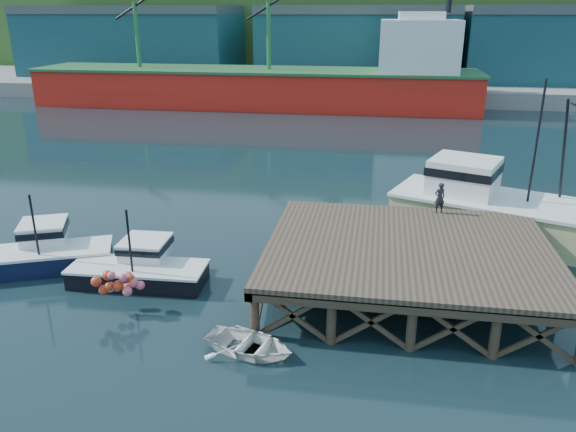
% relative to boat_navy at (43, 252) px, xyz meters
% --- Properties ---
extents(ground, '(300.00, 300.00, 0.00)m').
position_rel_boat_navy_xyz_m(ground, '(11.37, 0.42, -0.78)').
color(ground, black).
rests_on(ground, ground).
extents(wharf, '(12.00, 10.00, 2.62)m').
position_rel_boat_navy_xyz_m(wharf, '(16.87, 0.23, 1.16)').
color(wharf, brown).
rests_on(wharf, ground).
extents(far_quay, '(160.00, 40.00, 2.00)m').
position_rel_boat_navy_xyz_m(far_quay, '(11.37, 70.42, 0.22)').
color(far_quay, gray).
rests_on(far_quay, ground).
extents(warehouse_left, '(32.00, 16.00, 9.00)m').
position_rel_boat_navy_xyz_m(warehouse_left, '(-23.63, 65.42, 5.72)').
color(warehouse_left, '#1A4E55').
rests_on(warehouse_left, far_quay).
extents(warehouse_mid, '(28.00, 16.00, 9.00)m').
position_rel_boat_navy_xyz_m(warehouse_mid, '(11.37, 65.42, 5.72)').
color(warehouse_mid, '#1A4E55').
rests_on(warehouse_mid, far_quay).
extents(warehouse_right, '(30.00, 16.00, 9.00)m').
position_rel_boat_navy_xyz_m(warehouse_right, '(41.37, 65.42, 5.72)').
color(warehouse_right, '#1A4E55').
rests_on(warehouse_right, far_quay).
extents(cargo_ship, '(55.50, 10.00, 13.75)m').
position_rel_boat_navy_xyz_m(cargo_ship, '(2.91, 48.42, 2.53)').
color(cargo_ship, red).
rests_on(cargo_ship, ground).
extents(hillside, '(220.00, 50.00, 22.00)m').
position_rel_boat_navy_xyz_m(hillside, '(11.37, 100.42, 10.22)').
color(hillside, '#2D511E').
rests_on(hillside, ground).
extents(boat_navy, '(6.62, 4.63, 3.90)m').
position_rel_boat_navy_xyz_m(boat_navy, '(0.00, 0.00, 0.00)').
color(boat_navy, black).
rests_on(boat_navy, ground).
extents(boat_black, '(6.09, 5.13, 3.72)m').
position_rel_boat_navy_xyz_m(boat_black, '(5.12, -0.67, -0.10)').
color(boat_black, black).
rests_on(boat_black, ground).
extents(trawler, '(13.33, 8.75, 8.41)m').
position_rel_boat_navy_xyz_m(trawler, '(22.33, 7.25, 0.95)').
color(trawler, beige).
rests_on(trawler, ground).
extents(dinghy, '(3.85, 3.18, 0.69)m').
position_rel_boat_navy_xyz_m(dinghy, '(11.20, -5.38, -0.44)').
color(dinghy, white).
rests_on(dinghy, ground).
extents(dockworker, '(0.66, 0.55, 1.53)m').
position_rel_boat_navy_xyz_m(dockworker, '(18.45, 4.82, 2.11)').
color(dockworker, black).
rests_on(dockworker, wharf).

